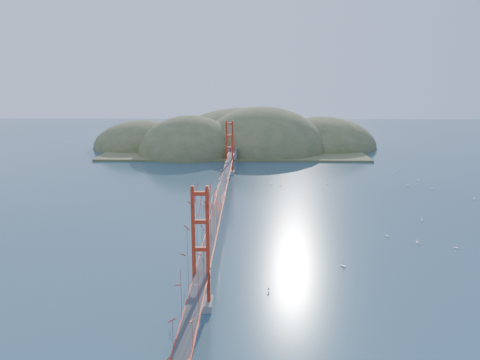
{
  "coord_description": "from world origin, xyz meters",
  "views": [
    {
      "loc": [
        4.43,
        -69.89,
        21.27
      ],
      "look_at": [
        2.9,
        0.0,
        5.44
      ],
      "focal_mm": 35.0,
      "sensor_mm": 36.0,
      "label": 1
    }
  ],
  "objects_px": {
    "bridge": "(221,170)",
    "sailboat_0": "(417,242)",
    "sailboat_1": "(387,235)",
    "sailboat_2": "(456,247)"
  },
  "relations": [
    {
      "from": "bridge",
      "to": "sailboat_1",
      "type": "xyz_separation_m",
      "value": [
        22.88,
        -10.08,
        -6.86
      ]
    },
    {
      "from": "bridge",
      "to": "sailboat_2",
      "type": "xyz_separation_m",
      "value": [
        30.25,
        -14.35,
        -6.86
      ]
    },
    {
      "from": "sailboat_2",
      "to": "sailboat_1",
      "type": "height_order",
      "value": "sailboat_2"
    },
    {
      "from": "bridge",
      "to": "sailboat_2",
      "type": "height_order",
      "value": "bridge"
    },
    {
      "from": "sailboat_2",
      "to": "sailboat_1",
      "type": "distance_m",
      "value": 8.52
    },
    {
      "from": "bridge",
      "to": "sailboat_0",
      "type": "height_order",
      "value": "bridge"
    },
    {
      "from": "sailboat_0",
      "to": "sailboat_1",
      "type": "relative_size",
      "value": 1.07
    },
    {
      "from": "sailboat_0",
      "to": "sailboat_1",
      "type": "xyz_separation_m",
      "value": [
        -3.21,
        2.34,
        -0.01
      ]
    },
    {
      "from": "bridge",
      "to": "sailboat_0",
      "type": "bearing_deg",
      "value": -25.46
    },
    {
      "from": "sailboat_0",
      "to": "sailboat_1",
      "type": "bearing_deg",
      "value": 143.92
    }
  ]
}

